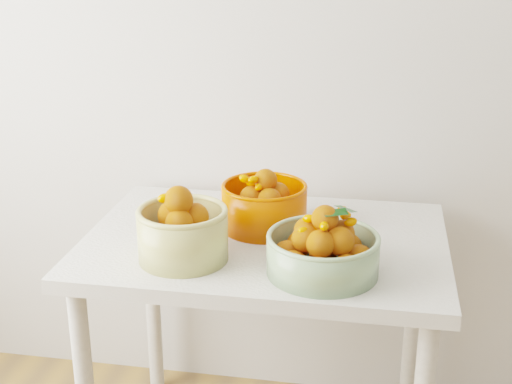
% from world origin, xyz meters
% --- Properties ---
extents(table, '(1.00, 0.70, 0.75)m').
position_xyz_m(table, '(-0.43, 1.60, 0.65)').
color(table, silver).
rests_on(table, ground).
extents(bowl_cream, '(0.30, 0.30, 0.20)m').
position_xyz_m(bowl_cream, '(-0.62, 1.43, 0.83)').
color(bowl_cream, tan).
rests_on(bowl_cream, table).
extents(bowl_green, '(0.32, 0.32, 0.18)m').
position_xyz_m(bowl_green, '(-0.25, 1.41, 0.81)').
color(bowl_green, '#8CAB7E').
rests_on(bowl_green, table).
extents(bowl_orange, '(0.29, 0.29, 0.18)m').
position_xyz_m(bowl_orange, '(-0.44, 1.67, 0.82)').
color(bowl_orange, '#EE4300').
rests_on(bowl_orange, table).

